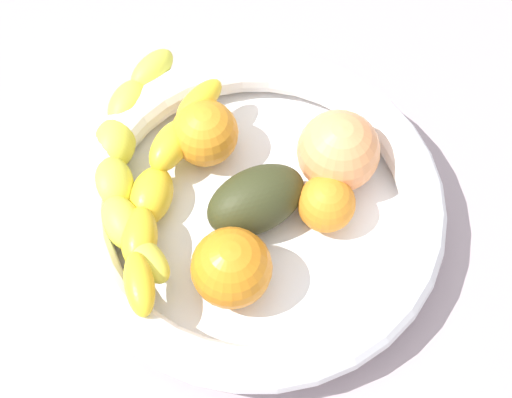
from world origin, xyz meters
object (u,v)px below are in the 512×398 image
banana_draped_left (125,161)px  orange_mid_left (326,204)px  avocado_dark (254,200)px  fruit_bowl (256,209)px  banana_draped_right (158,191)px  orange_front (231,268)px  orange_mid_right (205,133)px  peach_blush (338,151)px

banana_draped_left → orange_mid_left: bearing=14.6°
banana_draped_left → avocado_dark: size_ratio=2.42×
fruit_bowl → orange_mid_left: bearing=26.2°
banana_draped_right → avocado_dark: size_ratio=2.60×
fruit_bowl → orange_front: (1.32, -6.71, 2.11)cm
orange_mid_right → fruit_bowl: bearing=-27.7°
orange_mid_right → banana_draped_right: bearing=-94.6°
orange_mid_left → orange_mid_right: 12.68cm
avocado_dark → banana_draped_left: bearing=-171.5°
banana_draped_left → fruit_bowl: bearing=8.9°
fruit_bowl → banana_draped_left: banana_draped_left is taller
banana_draped_left → orange_mid_left: orange_mid_left is taller
orange_mid_right → avocado_dark: bearing=-28.9°
fruit_bowl → banana_draped_right: banana_draped_right is taller
orange_mid_left → banana_draped_left: bearing=-165.4°
fruit_bowl → banana_draped_right: bearing=-157.3°
orange_mid_right → avocado_dark: 8.05cm
fruit_bowl → banana_draped_right: (-7.78, -3.25, 1.76)cm
peach_blush → avocado_dark: bearing=-121.2°
orange_mid_right → peach_blush: 12.03cm
fruit_bowl → orange_front: bearing=-78.9°
orange_mid_left → avocado_dark: 6.23cm
peach_blush → orange_mid_right: bearing=-163.2°
fruit_bowl → orange_mid_right: size_ratio=5.41×
fruit_bowl → peach_blush: size_ratio=4.48×
fruit_bowl → orange_mid_right: 8.34cm
orange_front → orange_mid_left: 10.26cm
orange_mid_left → banana_draped_right: bearing=-155.8°
banana_draped_right → peach_blush: bearing=41.0°
banana_draped_right → orange_mid_left: bearing=24.2°
banana_draped_left → orange_front: (13.42, -4.82, 0.78)cm
orange_mid_left → avocado_dark: avocado_dark is taller
banana_draped_right → avocado_dark: (7.62, 3.14, -0.22)cm
orange_mid_left → avocado_dark: size_ratio=0.56×
banana_draped_left → orange_front: size_ratio=3.24×
peach_blush → orange_front: bearing=-102.0°
banana_draped_left → orange_mid_left: (17.52, 4.56, -0.05)cm
banana_draped_left → banana_draped_right: size_ratio=0.93×
orange_front → peach_blush: bearing=78.0°
fruit_bowl → banana_draped_right: 8.61cm
banana_draped_left → orange_mid_right: size_ratio=3.58×
banana_draped_left → orange_mid_left: size_ratio=4.31×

